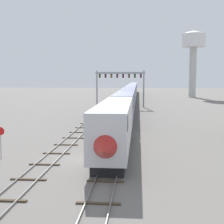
{
  "coord_description": "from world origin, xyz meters",
  "views": [
    {
      "loc": [
        4.26,
        -27.93,
        7.26
      ],
      "look_at": [
        1.0,
        12.0,
        3.0
      ],
      "focal_mm": 52.26,
      "sensor_mm": 36.0,
      "label": 1
    }
  ],
  "objects_px": {
    "passenger_train": "(131,93)",
    "signal_gantry": "(120,80)",
    "water_tower": "(193,46)",
    "stop_sign": "(0,138)"
  },
  "relations": [
    {
      "from": "stop_sign",
      "to": "signal_gantry",
      "type": "bearing_deg",
      "value": 81.53
    },
    {
      "from": "water_tower",
      "to": "passenger_train",
      "type": "bearing_deg",
      "value": -129.11
    },
    {
      "from": "stop_sign",
      "to": "water_tower",
      "type": "bearing_deg",
      "value": 71.25
    },
    {
      "from": "passenger_train",
      "to": "stop_sign",
      "type": "xyz_separation_m",
      "value": [
        -10.0,
        -67.06,
        -0.74
      ]
    },
    {
      "from": "signal_gantry",
      "to": "stop_sign",
      "type": "distance_m",
      "value": 52.83
    },
    {
      "from": "water_tower",
      "to": "signal_gantry",
      "type": "bearing_deg",
      "value": -119.93
    },
    {
      "from": "passenger_train",
      "to": "signal_gantry",
      "type": "distance_m",
      "value": 15.71
    },
    {
      "from": "signal_gantry",
      "to": "passenger_train",
      "type": "bearing_deg",
      "value": 81.48
    },
    {
      "from": "water_tower",
      "to": "stop_sign",
      "type": "distance_m",
      "value": 100.67
    },
    {
      "from": "stop_sign",
      "to": "passenger_train",
      "type": "bearing_deg",
      "value": 81.52
    }
  ]
}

